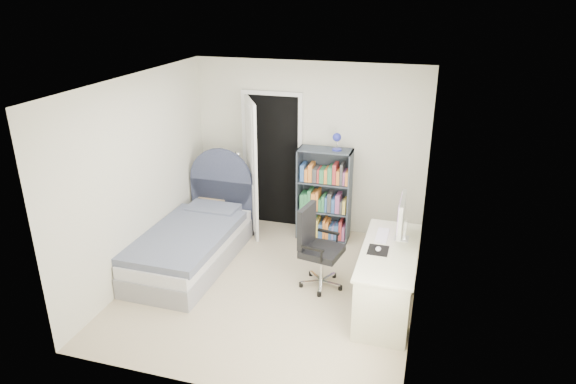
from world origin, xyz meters
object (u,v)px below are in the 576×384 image
(floor_lamp, at_px, (238,199))
(desk, at_px, (388,276))
(bookcase, at_px, (324,198))
(nightstand, at_px, (215,202))
(bed, at_px, (194,241))
(office_chair, at_px, (316,243))

(floor_lamp, height_order, desk, desk)
(bookcase, bearing_deg, nightstand, -175.70)
(floor_lamp, xyz_separation_m, desk, (2.37, -1.42, -0.10))
(desk, bearing_deg, bed, 172.22)
(bookcase, bearing_deg, floor_lamp, -175.02)
(floor_lamp, bearing_deg, bed, -101.72)
(bed, bearing_deg, nightstand, 98.21)
(bed, relative_size, bookcase, 1.32)
(bed, distance_m, office_chair, 1.71)
(floor_lamp, relative_size, bookcase, 0.78)
(bed, bearing_deg, floor_lamp, 78.28)
(nightstand, relative_size, floor_lamp, 0.49)
(desk, distance_m, office_chair, 0.95)
(bookcase, bearing_deg, bed, -141.93)
(nightstand, height_order, office_chair, office_chair)
(nightstand, relative_size, office_chair, 0.60)
(desk, xyz_separation_m, office_chair, (-0.90, 0.25, 0.16))
(floor_lamp, distance_m, bookcase, 1.29)
(nightstand, relative_size, bookcase, 0.38)
(floor_lamp, distance_m, office_chair, 1.88)
(bed, height_order, bookcase, bookcase)
(desk, bearing_deg, floor_lamp, 149.02)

